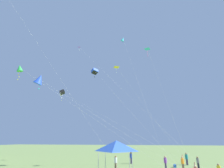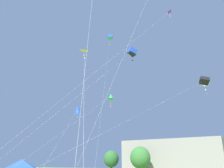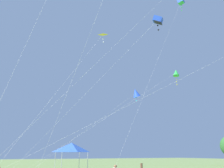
# 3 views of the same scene
# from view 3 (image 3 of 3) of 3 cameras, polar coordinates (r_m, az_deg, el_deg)

# --- Properties ---
(festival_tent) EXTENTS (3.02, 3.02, 3.68)m
(festival_tent) POSITION_cam_3_polar(r_m,az_deg,el_deg) (27.70, -9.23, -14.13)
(festival_tent) COLOR #B7B7BC
(festival_tent) RESTS_ON ground
(kite_blue_box_3) EXTENTS (9.72, 12.64, 15.36)m
(kite_blue_box_3) POSITION_cam_3_polar(r_m,az_deg,el_deg) (24.95, 10.39, 14.08)
(kite_blue_box_3) COLOR silver
(kite_blue_box_3) RESTS_ON ground
(kite_blue_diamond_4) EXTENTS (9.35, 16.47, 10.94)m
(kite_blue_diamond_4) POSITION_cam_3_polar(r_m,az_deg,el_deg) (32.77, 5.48, -2.05)
(kite_blue_diamond_4) COLOR silver
(kite_blue_diamond_4) RESTS_ON ground
(kite_yellow_delta_5) EXTENTS (8.45, 10.30, 14.07)m
(kite_yellow_delta_5) POSITION_cam_3_polar(r_m,az_deg,el_deg) (24.90, -2.25, 11.09)
(kite_yellow_delta_5) COLOR silver
(kite_yellow_delta_5) RESTS_ON ground
(kite_green_diamond_7) EXTENTS (1.06, 20.37, 13.52)m
(kite_green_diamond_7) POSITION_cam_3_polar(r_m,az_deg,el_deg) (34.37, 14.39, 2.45)
(kite_green_diamond_7) COLOR silver
(kite_green_diamond_7) RESTS_ON ground
(kite_blue_box_8) EXTENTS (9.31, 18.14, 27.53)m
(kite_blue_box_8) POSITION_cam_3_polar(r_m,az_deg,el_deg) (45.33, 15.48, 17.65)
(kite_blue_box_8) COLOR silver
(kite_blue_box_8) RESTS_ON ground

